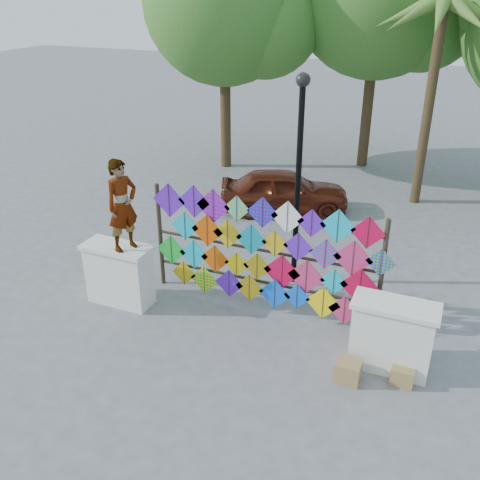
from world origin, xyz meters
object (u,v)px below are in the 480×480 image
Objects in this scene: vendor_woman at (122,205)px; lamppost at (299,164)px; kite_rack at (264,254)px; sedan at (284,191)px.

lamppost is at bearing -30.90° from vendor_woman.
lamppost reaches higher than vendor_woman.
kite_rack reaches higher than sedan.
vendor_woman is 3.56m from lamppost.
lamppost is at bearing 179.37° from sedan.
kite_rack is 1.10× the size of lamppost.
vendor_woman is 0.40× the size of lamppost.
kite_rack is at bearing 171.77° from sedan.
kite_rack is at bearing -100.20° from lamppost.
kite_rack is 2.73× the size of vendor_woman.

